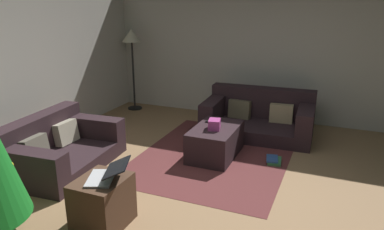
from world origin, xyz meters
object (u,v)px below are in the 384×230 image
(couch_right, at_px, (259,117))
(book_stack, at_px, (274,160))
(couch_left, at_px, (57,148))
(laptop, at_px, (107,174))
(tv_remote, at_px, (211,122))
(gift_box, at_px, (214,124))
(ottoman, at_px, (215,142))
(side_table, at_px, (103,203))
(corner_lamp, at_px, (132,41))

(couch_right, bearing_deg, book_stack, 110.87)
(couch_left, height_order, laptop, laptop)
(tv_remote, bearing_deg, couch_right, -44.63)
(couch_left, relative_size, gift_box, 8.24)
(tv_remote, bearing_deg, gift_box, -169.13)
(couch_right, relative_size, tv_remote, 10.87)
(couch_right, distance_m, laptop, 3.21)
(gift_box, height_order, tv_remote, gift_box)
(couch_left, distance_m, gift_box, 2.10)
(ottoman, bearing_deg, side_table, 167.24)
(ottoman, height_order, gift_box, gift_box)
(couch_left, xyz_separation_m, side_table, (-0.89, -1.35, -0.01))
(side_table, bearing_deg, tv_remote, -8.40)
(couch_left, bearing_deg, corner_lamp, -174.64)
(gift_box, bearing_deg, book_stack, -77.89)
(couch_right, distance_m, book_stack, 1.16)
(ottoman, bearing_deg, couch_right, -17.44)
(gift_box, height_order, corner_lamp, corner_lamp)
(couch_right, relative_size, side_table, 3.34)
(gift_box, distance_m, side_table, 1.99)
(laptop, distance_m, corner_lamp, 4.09)
(tv_remote, height_order, corner_lamp, corner_lamp)
(corner_lamp, bearing_deg, couch_right, -99.78)
(ottoman, distance_m, side_table, 2.05)
(gift_box, height_order, laptop, laptop)
(couch_right, height_order, side_table, couch_right)
(tv_remote, bearing_deg, ottoman, -161.24)
(couch_left, distance_m, couch_right, 3.11)
(book_stack, xyz_separation_m, corner_lamp, (1.49, 3.06, 1.30))
(couch_left, distance_m, laptop, 1.68)
(ottoman, relative_size, side_table, 1.77)
(couch_right, height_order, corner_lamp, corner_lamp)
(couch_left, height_order, tv_remote, couch_left)
(book_stack, bearing_deg, side_table, 149.01)
(couch_left, relative_size, corner_lamp, 1.01)
(couch_left, bearing_deg, couch_right, 131.98)
(ottoman, bearing_deg, tv_remote, 36.35)
(couch_left, xyz_separation_m, couch_right, (2.24, -2.16, 0.02))
(ottoman, height_order, corner_lamp, corner_lamp)
(side_table, bearing_deg, ottoman, -12.76)
(couch_right, relative_size, ottoman, 1.89)
(couch_right, distance_m, side_table, 3.23)
(couch_right, xyz_separation_m, laptop, (-3.11, 0.75, 0.28))
(ottoman, distance_m, corner_lamp, 2.97)
(laptop, bearing_deg, tv_remote, -7.04)
(side_table, bearing_deg, corner_lamp, 26.71)
(book_stack, bearing_deg, tv_remote, 84.88)
(couch_left, distance_m, tv_remote, 2.12)
(tv_remote, xyz_separation_m, book_stack, (-0.08, -0.93, -0.41))
(laptop, height_order, book_stack, laptop)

